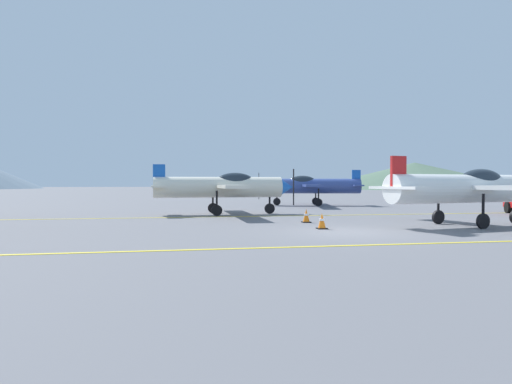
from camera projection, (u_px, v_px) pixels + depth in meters
name	position (u px, v px, depth m)	size (l,w,h in m)	color
ground_plane	(349.00, 232.00, 15.54)	(400.00, 400.00, 0.00)	slate
apron_line_near	(393.00, 244.00, 12.44)	(80.00, 0.16, 0.01)	yellow
apron_line_far	(289.00, 216.00, 23.31)	(80.00, 0.16, 0.01)	yellow
airplane_near	(469.00, 188.00, 17.88)	(7.86, 8.98, 2.69)	white
airplane_mid	(224.00, 186.00, 24.58)	(7.73, 8.93, 2.69)	silver
airplane_far	(310.00, 185.00, 34.27)	(7.87, 8.95, 2.69)	#33478C
traffic_cone_front	(306.00, 216.00, 19.40)	(0.36, 0.36, 0.59)	black
traffic_cone_side	(322.00, 221.00, 16.69)	(0.36, 0.36, 0.59)	black
hill_centerleft	(415.00, 176.00, 137.65)	(64.84, 64.84, 7.98)	#4C6651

